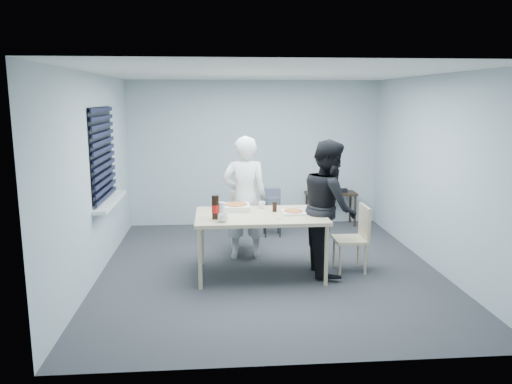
{
  "coord_description": "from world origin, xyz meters",
  "views": [
    {
      "loc": [
        -0.71,
        -6.45,
        2.3
      ],
      "look_at": [
        -0.17,
        0.1,
        1.05
      ],
      "focal_mm": 35.0,
      "sensor_mm": 36.0,
      "label": 1
    }
  ],
  "objects": [
    {
      "name": "side_table",
      "position": [
        1.37,
        2.28,
        0.52
      ],
      "size": [
        0.91,
        0.4,
        0.6
      ],
      "color": "#342519",
      "rests_on": "ground"
    },
    {
      "name": "mug_b",
      "position": [
        -0.09,
        0.14,
        0.86
      ],
      "size": [
        0.1,
        0.1,
        0.09
      ],
      "primitive_type": "imported",
      "color": "white",
      "rests_on": "dining_table"
    },
    {
      "name": "pizza_box_b",
      "position": [
        0.29,
        -0.2,
        0.83
      ],
      "size": [
        0.3,
        0.3,
        0.04
      ],
      "rotation": [
        0.0,
        0.0,
        0.08
      ],
      "color": "white",
      "rests_on": "dining_table"
    },
    {
      "name": "papers",
      "position": [
        1.22,
        2.29,
        0.61
      ],
      "size": [
        0.26,
        0.34,
        0.01
      ],
      "primitive_type": "cube",
      "rotation": [
        0.0,
        0.0,
        -0.04
      ],
      "color": "white",
      "rests_on": "side_table"
    },
    {
      "name": "person_white",
      "position": [
        -0.3,
        0.51,
        0.89
      ],
      "size": [
        0.65,
        0.42,
        1.77
      ],
      "primitive_type": "imported",
      "rotation": [
        0.0,
        0.0,
        3.14
      ],
      "color": "silver",
      "rests_on": "ground"
    },
    {
      "name": "rubber_band",
      "position": [
        0.07,
        -0.5,
        0.81
      ],
      "size": [
        0.05,
        0.05,
        0.0
      ],
      "primitive_type": "torus",
      "rotation": [
        0.0,
        0.0,
        -0.01
      ],
      "color": "red",
      "rests_on": "dining_table"
    },
    {
      "name": "person_black",
      "position": [
        0.76,
        -0.18,
        0.89
      ],
      "size": [
        0.47,
        0.86,
        1.77
      ],
      "primitive_type": "imported",
      "rotation": [
        0.0,
        0.0,
        1.57
      ],
      "color": "black",
      "rests_on": "ground"
    },
    {
      "name": "mug_a",
      "position": [
        -0.63,
        -0.56,
        0.86
      ],
      "size": [
        0.17,
        0.17,
        0.1
      ],
      "primitive_type": "imported",
      "rotation": [
        0.0,
        0.0,
        0.52
      ],
      "color": "white",
      "rests_on": "dining_table"
    },
    {
      "name": "cola_glass",
      "position": [
        0.06,
        -0.06,
        0.88
      ],
      "size": [
        0.08,
        0.08,
        0.13
      ],
      "primitive_type": "cylinder",
      "rotation": [
        0.0,
        0.0,
        0.39
      ],
      "color": "black",
      "rests_on": "dining_table"
    },
    {
      "name": "backpack",
      "position": [
        0.23,
        1.63,
        0.63
      ],
      "size": [
        0.26,
        0.19,
        0.37
      ],
      "rotation": [
        0.0,
        0.0,
        -0.28
      ],
      "color": "slate",
      "rests_on": "stool"
    },
    {
      "name": "stool",
      "position": [
        0.23,
        1.64,
        0.34
      ],
      "size": [
        0.32,
        0.32,
        0.45
      ],
      "color": "black",
      "rests_on": "ground"
    },
    {
      "name": "black_box",
      "position": [
        1.59,
        2.28,
        0.64
      ],
      "size": [
        0.16,
        0.12,
        0.07
      ],
      "primitive_type": "cube",
      "rotation": [
        0.0,
        0.0,
        0.06
      ],
      "color": "black",
      "rests_on": "side_table"
    },
    {
      "name": "dining_table",
      "position": [
        -0.14,
        -0.21,
        0.75
      ],
      "size": [
        1.67,
        1.05,
        0.81
      ],
      "color": "beige",
      "rests_on": "ground"
    },
    {
      "name": "chair_right",
      "position": [
        1.15,
        -0.16,
        0.51
      ],
      "size": [
        0.42,
        0.42,
        0.89
      ],
      "color": "beige",
      "rests_on": "ground"
    },
    {
      "name": "room",
      "position": [
        -2.2,
        0.4,
        1.44
      ],
      "size": [
        5.0,
        5.0,
        5.0
      ],
      "color": "#333439",
      "rests_on": "ground"
    },
    {
      "name": "plastic_cups",
      "position": [
        -0.64,
        -0.39,
        0.91
      ],
      "size": [
        0.09,
        0.09,
        0.21
      ],
      "primitive_type": "cylinder",
      "rotation": [
        0.0,
        0.0,
        0.08
      ],
      "color": "silver",
      "rests_on": "dining_table"
    },
    {
      "name": "soda_bottle",
      "position": [
        -0.72,
        -0.4,
        0.95
      ],
      "size": [
        0.09,
        0.09,
        0.3
      ],
      "rotation": [
        0.0,
        0.0,
        0.26
      ],
      "color": "black",
      "rests_on": "dining_table"
    },
    {
      "name": "chair_far",
      "position": [
        -0.29,
        0.9,
        0.51
      ],
      "size": [
        0.42,
        0.42,
        0.89
      ],
      "color": "beige",
      "rests_on": "ground"
    },
    {
      "name": "pizza_box_a",
      "position": [
        -0.44,
        0.06,
        0.85
      ],
      "size": [
        0.35,
        0.35,
        0.09
      ],
      "rotation": [
        0.0,
        0.0,
        -0.34
      ],
      "color": "white",
      "rests_on": "dining_table"
    }
  ]
}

